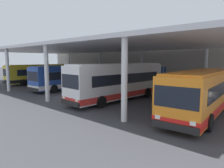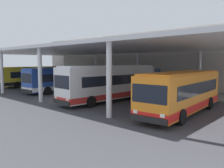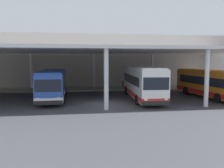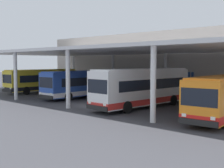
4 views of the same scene
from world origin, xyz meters
name	(u,v)px [view 1 (image 1 of 4)]	position (x,y,z in m)	size (l,w,h in m)	color
ground_plane	(70,98)	(0.00, 0.00, 0.00)	(200.00, 200.00, 0.00)	#3D3D42
platform_kerb	(135,86)	(0.00, 11.75, 0.09)	(42.00, 4.50, 0.18)	gray
station_building_facade	(147,58)	(0.00, 15.00, 4.19)	(48.00, 1.60, 8.37)	#ADA399
canopy_shelter	(106,49)	(0.00, 5.50, 5.29)	(40.00, 17.00, 5.55)	silver
bus_nearest_bay	(39,74)	(-14.34, 4.32, 1.66)	(2.73, 10.53, 3.17)	yellow
bus_second_bay	(69,77)	(-5.13, 3.76, 1.66)	(2.91, 10.59, 3.17)	#284CA8
bus_middle_bay	(119,81)	(4.57, 2.58, 1.84)	(3.12, 11.44, 3.57)	white
bus_far_bay	(202,92)	(12.41, 2.32, 1.66)	(3.25, 10.68, 3.17)	orange
bench_waiting	(179,86)	(6.68, 11.82, 0.66)	(1.80, 0.45, 0.92)	#383D47
trash_bin	(163,84)	(4.41, 12.13, 0.68)	(0.52, 0.52, 0.98)	#236638
banner_sign	(163,75)	(4.97, 10.94, 1.98)	(0.70, 0.12, 3.20)	#B2B2B7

